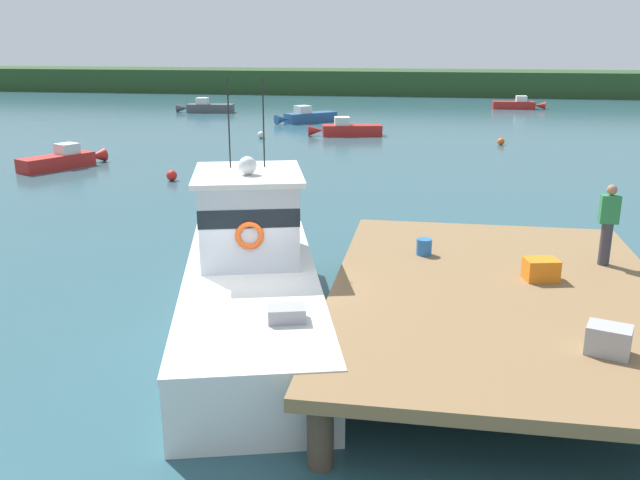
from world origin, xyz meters
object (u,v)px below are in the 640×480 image
object	(u,v)px
mooring_buoy_inshore	(261,135)
moored_boat_mid_harbor	(307,117)
moored_boat_far_left	(347,129)
crate_single_by_cleat	(541,269)
moored_boat_far_right	(517,104)
main_fishing_boat	(251,277)
moored_boat_near_channel	(206,107)
bait_bucket	(424,247)
mooring_buoy_channel_marker	(172,175)
crate_single_far	(608,340)
mooring_buoy_outer	(501,141)
deckhand_by_the_boat	(608,223)
moored_boat_off_the_point	(62,160)

from	to	relation	value
mooring_buoy_inshore	moored_boat_mid_harbor	bearing A→B (deg)	81.57
moored_boat_far_left	mooring_buoy_inshore	bearing A→B (deg)	-157.78
crate_single_by_cleat	moored_boat_far_right	distance (m)	46.47
mooring_buoy_inshore	main_fishing_boat	bearing A→B (deg)	-76.16
crate_single_by_cleat	moored_boat_near_channel	xyz separation A→B (m)	(-19.79, 39.31, -1.01)
bait_bucket	mooring_buoy_inshore	world-z (taller)	bait_bucket
mooring_buoy_channel_marker	moored_boat_mid_harbor	bearing A→B (deg)	85.17
bait_bucket	moored_boat_far_right	xyz separation A→B (m)	(6.74, 45.02, -1.01)
moored_boat_far_left	mooring_buoy_channel_marker	distance (m)	15.46
moored_boat_mid_harbor	mooring_buoy_channel_marker	world-z (taller)	moored_boat_mid_harbor
mooring_buoy_channel_marker	crate_single_far	bearing A→B (deg)	-51.54
crate_single_far	mooring_buoy_outer	size ratio (longest dim) A/B	1.56
deckhand_by_the_boat	mooring_buoy_outer	xyz separation A→B (m)	(0.14, 24.39, -1.87)
moored_boat_near_channel	moored_boat_mid_harbor	bearing A→B (deg)	-30.74
moored_boat_far_right	mooring_buoy_inshore	size ratio (longest dim) A/B	10.22
deckhand_by_the_boat	mooring_buoy_outer	bearing A→B (deg)	89.67
moored_boat_mid_harbor	moored_boat_near_channel	bearing A→B (deg)	149.26
main_fishing_boat	moored_boat_far_right	world-z (taller)	main_fishing_boat
main_fishing_boat	moored_boat_off_the_point	size ratio (longest dim) A/B	2.44
crate_single_by_cleat	crate_single_far	size ratio (longest dim) A/B	1.00
mooring_buoy_inshore	mooring_buoy_channel_marker	xyz separation A→B (m)	(-0.55, -12.57, 0.01)
bait_bucket	moored_boat_mid_harbor	xyz separation A→B (m)	(-8.61, 32.75, -0.97)
crate_single_far	deckhand_by_the_boat	distance (m)	4.37
moored_boat_far_right	mooring_buoy_channel_marker	size ratio (longest dim) A/B	9.65
deckhand_by_the_boat	moored_boat_far_left	bearing A→B (deg)	107.85
deckhand_by_the_boat	moored_boat_near_channel	world-z (taller)	deckhand_by_the_boat
crate_single_far	mooring_buoy_inshore	world-z (taller)	crate_single_far
moored_boat_far_right	bait_bucket	bearing A→B (deg)	-98.52
main_fishing_boat	moored_boat_off_the_point	world-z (taller)	main_fishing_boat
crate_single_far	moored_boat_off_the_point	distance (m)	26.40
moored_boat_off_the_point	mooring_buoy_inshore	distance (m)	12.42
bait_bucket	moored_boat_far_left	distance (m)	27.14
crate_single_far	deckhand_by_the_boat	size ratio (longest dim) A/B	0.37
bait_bucket	mooring_buoy_outer	bearing A→B (deg)	81.35
moored_boat_far_right	mooring_buoy_outer	distance (m)	20.92
mooring_buoy_channel_marker	moored_boat_off_the_point	bearing A→B (deg)	161.63
moored_boat_mid_harbor	mooring_buoy_channel_marker	distance (m)	20.70
crate_single_by_cleat	moored_boat_mid_harbor	size ratio (longest dim) A/B	0.15
deckhand_by_the_boat	moored_boat_near_channel	size ratio (longest dim) A/B	0.36
bait_bucket	moored_boat_mid_harbor	world-z (taller)	bait_bucket
crate_single_far	moored_boat_far_left	bearing A→B (deg)	104.03
main_fishing_boat	moored_boat_mid_harbor	xyz separation A→B (m)	(-5.24, 34.17, -0.61)
crate_single_far	bait_bucket	xyz separation A→B (m)	(-2.70, 4.30, -0.04)
bait_bucket	main_fishing_boat	bearing A→B (deg)	-157.12
mooring_buoy_inshore	bait_bucket	bearing A→B (deg)	-68.35
bait_bucket	moored_boat_far_left	xyz separation A→B (m)	(-5.04, 26.65, -0.99)
mooring_buoy_outer	moored_boat_mid_harbor	bearing A→B (deg)	145.61
moored_boat_far_right	moored_boat_off_the_point	world-z (taller)	moored_boat_far_right
crate_single_by_cleat	moored_boat_off_the_point	distance (m)	23.96
mooring_buoy_inshore	deckhand_by_the_boat	bearing A→B (deg)	-61.64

